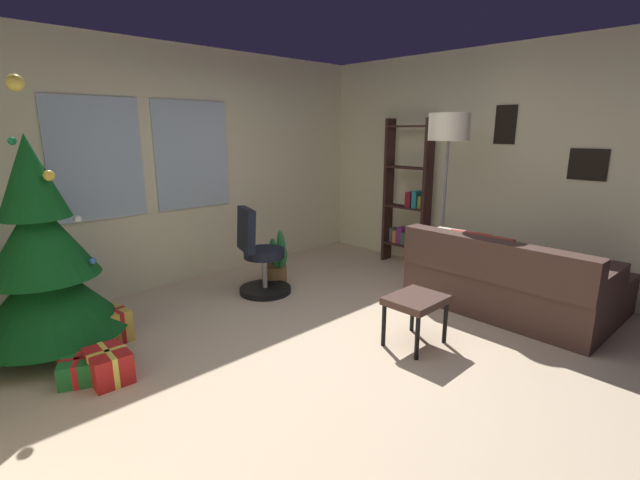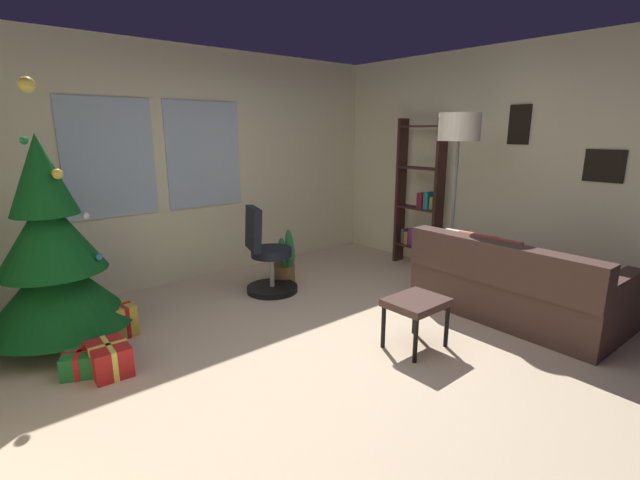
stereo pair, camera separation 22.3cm
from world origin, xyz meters
TOP-DOWN VIEW (x-y plane):
  - ground_plane at (0.00, 0.00)m, footprint 5.19×5.08m
  - wall_back_with_windows at (-0.02, 2.59)m, footprint 5.19×0.12m
  - wall_right_with_frames at (2.64, -0.00)m, footprint 0.12×5.08m
  - couch at (1.86, -0.59)m, footprint 1.56×1.85m
  - footstool at (0.52, -0.30)m, footprint 0.47×0.39m
  - holiday_tree at (-1.66, 1.68)m, footprint 1.13×1.13m
  - gift_box_red at (-1.51, 0.90)m, footprint 0.27×0.35m
  - gift_box_green at (-1.68, 1.03)m, footprint 0.32×0.34m
  - gift_box_gold at (-1.24, 1.51)m, footprint 0.22×0.29m
  - gift_box_blue at (-1.33, 2.05)m, footprint 0.30×0.31m
  - office_chair at (0.31, 1.56)m, footprint 0.57×0.56m
  - bookshelf at (2.38, 1.12)m, footprint 0.18×0.64m
  - floor_lamp at (1.91, 0.32)m, footprint 0.43×0.43m
  - potted_plant at (0.65, 1.71)m, footprint 0.29×0.41m

SIDE VIEW (x-z plane):
  - ground_plane at x=0.00m, z-range -0.10..0.00m
  - gift_box_green at x=-1.68m, z-range 0.00..0.17m
  - gift_box_red at x=-1.51m, z-range 0.00..0.23m
  - gift_box_blue at x=-1.33m, z-range 0.00..0.24m
  - gift_box_gold at x=-1.24m, z-range 0.00..0.28m
  - potted_plant at x=0.65m, z-range -0.10..0.54m
  - couch at x=1.86m, z-range -0.11..0.67m
  - footstool at x=0.52m, z-range 0.15..0.57m
  - office_chair at x=0.31m, z-range -0.11..0.85m
  - holiday_tree at x=-1.66m, z-range -0.34..1.78m
  - bookshelf at x=2.38m, z-range -0.11..1.77m
  - wall_right_with_frames at x=2.64m, z-range 0.00..2.65m
  - wall_back_with_windows at x=-0.02m, z-range 0.01..2.66m
  - floor_lamp at x=1.91m, z-range 0.71..2.62m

